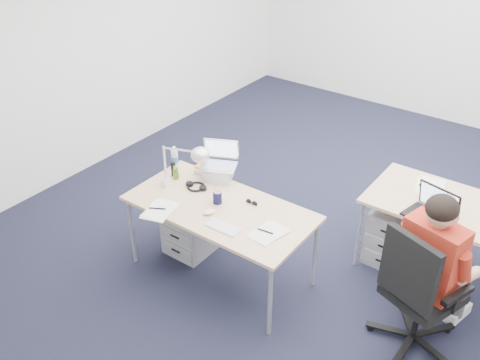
% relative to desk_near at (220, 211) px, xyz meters
% --- Properties ---
extents(floor, '(7.00, 7.00, 0.00)m').
position_rel_desk_near_xyz_m(floor, '(0.51, 0.98, -0.68)').
color(floor, black).
rests_on(floor, ground).
extents(room, '(6.02, 7.02, 2.80)m').
position_rel_desk_near_xyz_m(room, '(0.51, 0.98, 1.03)').
color(room, white).
rests_on(room, ground).
extents(desk_near, '(1.60, 0.80, 0.73)m').
position_rel_desk_near_xyz_m(desk_near, '(0.00, 0.00, 0.00)').
color(desk_near, tan).
rests_on(desk_near, ground).
extents(desk_far, '(1.60, 0.80, 0.73)m').
position_rel_desk_near_xyz_m(desk_far, '(1.69, 1.17, 0.00)').
color(desk_far, tan).
rests_on(desk_far, ground).
extents(office_chair, '(0.89, 0.89, 1.10)m').
position_rel_desk_near_xyz_m(office_chair, '(1.69, 0.23, -0.37)').
color(office_chair, black).
rests_on(office_chair, ground).
extents(seated_person, '(0.52, 0.79, 1.34)m').
position_rel_desk_near_xyz_m(seated_person, '(1.73, 0.41, -0.02)').
color(seated_person, '#AA2918').
rests_on(seated_person, ground).
extents(drawer_pedestal_near, '(0.40, 0.50, 0.55)m').
position_rel_desk_near_xyz_m(drawer_pedestal_near, '(-0.44, 0.14, -0.41)').
color(drawer_pedestal_near, '#AEB0B4').
rests_on(drawer_pedestal_near, ground).
extents(drawer_pedestal_far, '(0.40, 0.50, 0.55)m').
position_rel_desk_near_xyz_m(drawer_pedestal_far, '(1.16, 1.12, -0.41)').
color(drawer_pedestal_far, '#AEB0B4').
rests_on(drawer_pedestal_far, ground).
extents(silver_laptop, '(0.40, 0.37, 0.34)m').
position_rel_desk_near_xyz_m(silver_laptop, '(-0.29, 0.35, 0.22)').
color(silver_laptop, silver).
rests_on(silver_laptop, desk_near).
extents(wireless_keyboard, '(0.28, 0.12, 0.01)m').
position_rel_desk_near_xyz_m(wireless_keyboard, '(0.21, -0.23, 0.05)').
color(wireless_keyboard, white).
rests_on(wireless_keyboard, desk_near).
extents(computer_mouse, '(0.10, 0.12, 0.04)m').
position_rel_desk_near_xyz_m(computer_mouse, '(-0.01, -0.14, 0.06)').
color(computer_mouse, white).
rests_on(computer_mouse, desk_near).
extents(headphones, '(0.23, 0.18, 0.03)m').
position_rel_desk_near_xyz_m(headphones, '(-0.35, 0.11, 0.06)').
color(headphones, black).
rests_on(headphones, desk_near).
extents(can_koozie, '(0.09, 0.09, 0.12)m').
position_rel_desk_near_xyz_m(can_koozie, '(-0.05, 0.03, 0.11)').
color(can_koozie, '#13123A').
rests_on(can_koozie, desk_near).
extents(water_bottle, '(0.07, 0.07, 0.22)m').
position_rel_desk_near_xyz_m(water_bottle, '(-0.75, 0.27, 0.16)').
color(water_bottle, silver).
rests_on(water_bottle, desk_near).
extents(bear_figurine, '(0.07, 0.06, 0.13)m').
position_rel_desk_near_xyz_m(bear_figurine, '(-0.60, 0.12, 0.11)').
color(bear_figurine, '#386F1D').
rests_on(bear_figurine, desk_near).
extents(book_stack, '(0.19, 0.16, 0.08)m').
position_rel_desk_near_xyz_m(book_stack, '(-0.45, 0.35, 0.09)').
color(book_stack, silver).
rests_on(book_stack, desk_near).
extents(cordless_phone, '(0.04, 0.03, 0.14)m').
position_rel_desk_near_xyz_m(cordless_phone, '(-0.65, 0.14, 0.12)').
color(cordless_phone, black).
rests_on(cordless_phone, desk_near).
extents(papers_left, '(0.27, 0.34, 0.01)m').
position_rel_desk_near_xyz_m(papers_left, '(-0.37, -0.35, 0.05)').
color(papers_left, '#FDFF93').
rests_on(papers_left, desk_near).
extents(papers_right, '(0.25, 0.32, 0.01)m').
position_rel_desk_near_xyz_m(papers_right, '(0.53, -0.08, 0.05)').
color(papers_right, '#FDFF93').
rests_on(papers_right, desk_near).
extents(sunglasses, '(0.11, 0.05, 0.03)m').
position_rel_desk_near_xyz_m(sunglasses, '(0.19, 0.19, 0.06)').
color(sunglasses, black).
rests_on(sunglasses, desk_near).
extents(desk_lamp, '(0.50, 0.32, 0.53)m').
position_rel_desk_near_xyz_m(desk_lamp, '(-0.43, -0.02, 0.31)').
color(desk_lamp, silver).
rests_on(desk_lamp, desk_near).
extents(dark_laptop, '(0.44, 0.43, 0.27)m').
position_rel_desk_near_xyz_m(dark_laptop, '(1.48, 0.86, 0.18)').
color(dark_laptop, black).
rests_on(dark_laptop, desk_far).
extents(far_papers, '(0.28, 0.36, 0.01)m').
position_rel_desk_near_xyz_m(far_papers, '(1.33, 1.34, 0.05)').
color(far_papers, white).
rests_on(far_papers, desk_far).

